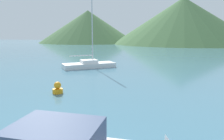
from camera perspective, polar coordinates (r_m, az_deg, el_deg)
name	(u,v)px	position (r m, az deg, el deg)	size (l,w,h in m)	color
sailboat_inner	(89,64)	(25.41, -6.00, 1.50)	(5.94, 5.42, 8.84)	white
buoy_marker	(58,89)	(14.91, -14.02, -4.72)	(0.68, 0.68, 0.78)	orange
hill_west	(88,27)	(98.48, -6.29, 11.22)	(42.42, 42.42, 13.93)	#3D6038
hill_central	(183,21)	(89.64, 17.99, 12.12)	(53.59, 53.59, 17.45)	#3D6038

